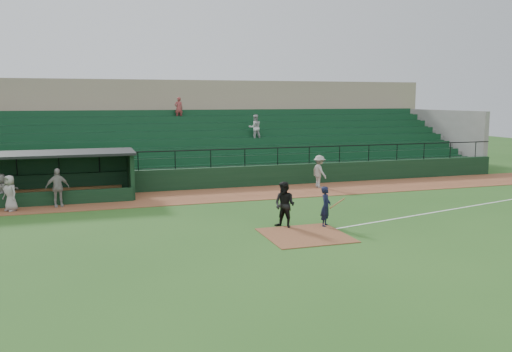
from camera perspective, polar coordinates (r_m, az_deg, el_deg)
name	(u,v)px	position (r m, az deg, el deg)	size (l,w,h in m)	color
ground	(295,229)	(20.65, 4.27, -5.77)	(90.00, 90.00, 0.00)	#25501A
warning_track	(239,194)	(28.05, -1.87, -1.95)	(40.00, 4.00, 0.03)	brown
home_plate_dirt	(305,235)	(19.75, 5.36, -6.39)	(3.00, 3.00, 0.03)	brown
foul_line	(448,210)	(25.64, 20.06, -3.47)	(18.00, 0.09, 0.01)	white
stadium_structure	(204,139)	(35.91, -5.61, 3.95)	(38.00, 13.08, 6.40)	black
dugout	(43,173)	(28.43, -22.06, 0.26)	(8.90, 3.20, 2.42)	black
batter_at_plate	(326,207)	(21.06, 7.56, -3.29)	(1.13, 0.72, 1.61)	black
umpire	(285,205)	(20.69, 3.12, -3.14)	(0.89, 0.69, 1.82)	black
runner	(319,171)	(30.05, 6.87, 0.49)	(1.19, 0.68, 1.84)	gray
dugout_player_a	(57,188)	(26.23, -20.68, -1.18)	(1.06, 0.44, 1.81)	#9D9793
dugout_player_b	(10,193)	(26.06, -25.05, -1.69)	(0.79, 0.52, 1.62)	#9B9691
dugout_player_c	(2,190)	(27.21, -25.78, -1.39)	(1.46, 0.47, 1.58)	#A19D96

